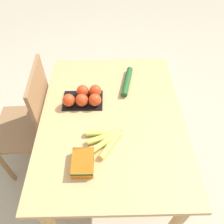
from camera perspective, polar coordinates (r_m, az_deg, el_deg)
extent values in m
plane|color=#B7A88E|center=(1.90, 0.00, -15.32)|extent=(12.00, 12.00, 0.00)
cube|color=tan|center=(1.29, 0.00, -1.31)|extent=(1.10, 0.83, 0.03)
cylinder|color=tan|center=(1.45, 16.33, -26.02)|extent=(0.06, 0.06, 0.70)
cylinder|color=tan|center=(1.93, 10.34, 3.13)|extent=(0.06, 0.06, 0.70)
cylinder|color=tan|center=(1.92, -10.99, 2.80)|extent=(0.06, 0.06, 0.70)
cube|color=#8E6642|center=(1.72, -21.98, -3.84)|extent=(0.44, 0.42, 0.03)
cube|color=#8E6642|center=(1.48, -17.80, 2.29)|extent=(0.39, 0.03, 0.48)
cylinder|color=#8E6642|center=(2.05, -23.71, -3.80)|extent=(0.04, 0.04, 0.43)
cylinder|color=#8E6642|center=(1.86, -26.09, -12.60)|extent=(0.04, 0.04, 0.43)
cylinder|color=#8E6642|center=(1.95, -14.36, -3.55)|extent=(0.04, 0.04, 0.43)
cylinder|color=#8E6642|center=(1.76, -15.62, -12.89)|extent=(0.04, 0.04, 0.43)
sphere|color=brown|center=(1.19, 2.04, -5.30)|extent=(0.03, 0.03, 0.03)
cylinder|color=#CCC651|center=(1.18, -2.43, -5.47)|extent=(0.04, 0.19, 0.03)
cylinder|color=#CCC651|center=(1.17, -2.17, -6.62)|extent=(0.09, 0.18, 0.03)
cylinder|color=#CCC651|center=(1.15, -1.46, -7.66)|extent=(0.14, 0.16, 0.03)
cylinder|color=#CCC651|center=(1.14, -0.36, -8.48)|extent=(0.17, 0.13, 0.03)
cube|color=black|center=(1.37, -7.60, 3.02)|extent=(0.17, 0.24, 0.01)
sphere|color=red|center=(1.30, -4.49, 3.18)|extent=(0.08, 0.08, 0.08)
sphere|color=red|center=(1.36, -4.39, 5.53)|extent=(0.08, 0.08, 0.08)
sphere|color=red|center=(1.31, -7.90, 3.10)|extent=(0.08, 0.08, 0.08)
sphere|color=red|center=(1.37, -7.67, 5.45)|extent=(0.08, 0.08, 0.08)
sphere|color=red|center=(1.32, -11.25, 3.02)|extent=(0.08, 0.08, 0.08)
cube|color=orange|center=(1.09, -7.63, -12.97)|extent=(0.14, 0.10, 0.05)
cube|color=#19471E|center=(1.08, -7.71, -12.58)|extent=(0.14, 0.11, 0.02)
cylinder|color=#1E5123|center=(1.47, 3.97, 7.97)|extent=(0.27, 0.10, 0.04)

